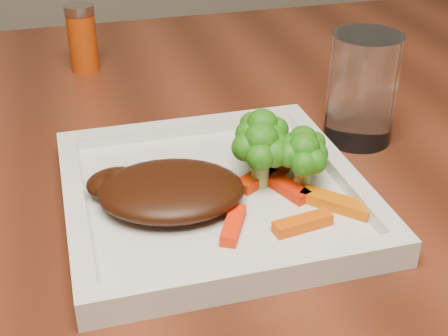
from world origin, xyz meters
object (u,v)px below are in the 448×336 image
object	(u,v)px
steak	(171,190)
drinking_glass	(362,89)
spice_shaker	(82,38)
plate	(214,198)

from	to	relation	value
steak	drinking_glass	world-z (taller)	drinking_glass
drinking_glass	steak	bearing A→B (deg)	-157.98
spice_shaker	steak	bearing A→B (deg)	-83.20
drinking_glass	plate	bearing A→B (deg)	-155.82
steak	spice_shaker	distance (m)	0.39
plate	steak	bearing A→B (deg)	-168.53
spice_shaker	drinking_glass	distance (m)	0.40
plate	steak	distance (m)	0.05
plate	spice_shaker	world-z (taller)	spice_shaker
steak	drinking_glass	xyz separation A→B (m)	(0.23, 0.09, 0.03)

